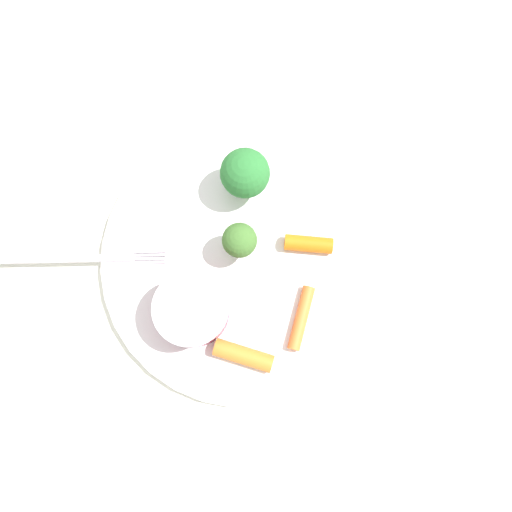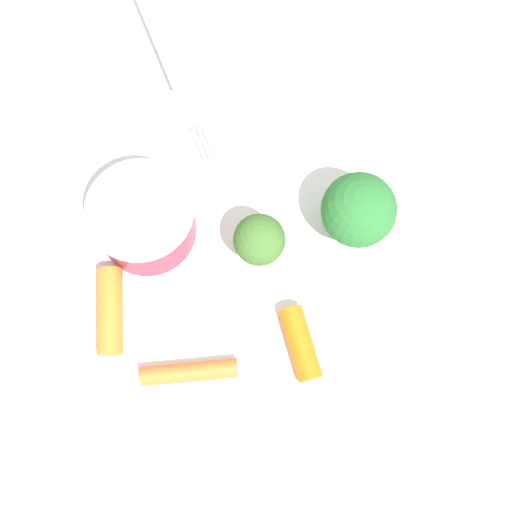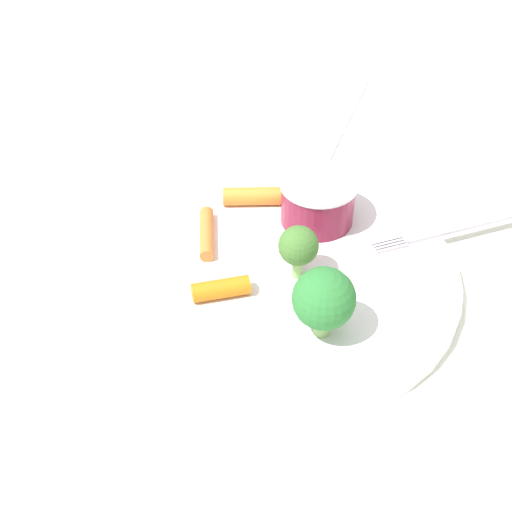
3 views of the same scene
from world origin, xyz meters
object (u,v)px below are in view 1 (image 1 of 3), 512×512
(sauce_cup, at_px, (193,310))
(carrot_stick_0, at_px, (308,244))
(plate, at_px, (247,257))
(carrot_stick_2, at_px, (243,355))
(broccoli_floret_0, at_px, (245,173))
(broccoli_floret_1, at_px, (238,242))
(fork, at_px, (64,259))
(carrot_stick_1, at_px, (299,320))

(sauce_cup, height_order, carrot_stick_0, sauce_cup)
(plate, bearing_deg, carrot_stick_2, -131.54)
(broccoli_floret_0, bearing_deg, carrot_stick_0, -85.28)
(broccoli_floret_1, bearing_deg, plate, -80.60)
(plate, height_order, broccoli_floret_0, broccoli_floret_0)
(fork, bearing_deg, broccoli_floret_1, -36.77)
(carrot_stick_0, distance_m, carrot_stick_1, 0.07)
(broccoli_floret_1, xyz_separation_m, carrot_stick_2, (-0.06, -0.08, -0.02))
(carrot_stick_2, bearing_deg, plate, 48.46)
(plate, relative_size, carrot_stick_1, 4.72)
(carrot_stick_1, bearing_deg, plate, 87.71)
(sauce_cup, height_order, fork, sauce_cup)
(plate, bearing_deg, sauce_cup, -171.05)
(broccoli_floret_0, distance_m, carrot_stick_1, 0.14)
(carrot_stick_0, xyz_separation_m, fork, (-0.18, 0.14, -0.01))
(carrot_stick_0, bearing_deg, broccoli_floret_1, 143.08)
(carrot_stick_0, xyz_separation_m, carrot_stick_1, (-0.05, -0.05, -0.00))
(carrot_stick_0, distance_m, fork, 0.23)
(sauce_cup, bearing_deg, broccoli_floret_1, 16.28)
(sauce_cup, distance_m, carrot_stick_0, 0.12)
(carrot_stick_1, bearing_deg, broccoli_floret_1, 88.94)
(sauce_cup, relative_size, fork, 0.41)
(sauce_cup, distance_m, broccoli_floret_1, 0.07)
(broccoli_floret_1, distance_m, carrot_stick_0, 0.07)
(plate, distance_m, carrot_stick_0, 0.06)
(sauce_cup, height_order, carrot_stick_2, sauce_cup)
(carrot_stick_0, height_order, fork, carrot_stick_0)
(carrot_stick_2, height_order, fork, carrot_stick_2)
(plate, distance_m, carrot_stick_2, 0.09)
(broccoli_floret_0, bearing_deg, fork, 162.97)
(broccoli_floret_1, relative_size, carrot_stick_0, 1.06)
(sauce_cup, bearing_deg, plate, 8.95)
(sauce_cup, relative_size, carrot_stick_0, 1.46)
(plate, relative_size, broccoli_floret_1, 5.83)
(broccoli_floret_0, distance_m, broccoli_floret_1, 0.06)
(carrot_stick_2, bearing_deg, sauce_cup, 98.87)
(broccoli_floret_1, bearing_deg, carrot_stick_1, -91.06)
(plate, xyz_separation_m, sauce_cup, (-0.07, -0.01, 0.03))
(carrot_stick_2, bearing_deg, broccoli_floret_0, 49.53)
(broccoli_floret_0, relative_size, carrot_stick_0, 1.29)
(fork, bearing_deg, carrot_stick_0, -36.82)
(carrot_stick_0, relative_size, carrot_stick_2, 0.84)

